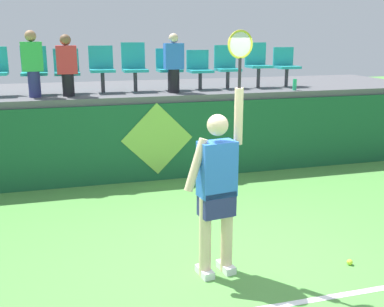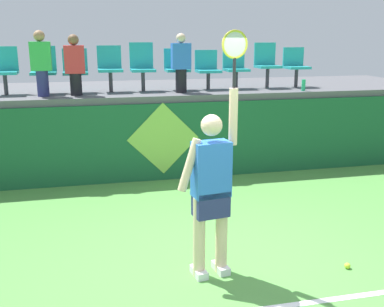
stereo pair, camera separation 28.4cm
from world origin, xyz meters
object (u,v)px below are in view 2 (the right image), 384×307
object	(u,v)px
stadium_chair_2	(75,69)
stadium_chair_4	(142,65)
spectator_2	(75,64)
tennis_player	(211,187)
stadium_chair_6	(207,68)
stadium_chair_5	(177,67)
stadium_chair_0	(5,68)
spectator_0	(181,62)
tennis_ball	(347,266)
stadium_chair_9	(295,64)
water_bottle	(303,85)
stadium_chair_3	(110,66)
stadium_chair_8	(266,63)
stadium_chair_7	(235,65)
stadium_chair_1	(44,68)
spectator_1	(41,62)

from	to	relation	value
stadium_chair_2	stadium_chair_4	size ratio (longest dim) A/B	0.89
stadium_chair_2	spectator_2	world-z (taller)	spectator_2
tennis_player	stadium_chair_6	distance (m)	4.57
stadium_chair_4	stadium_chair_5	xyz separation A→B (m)	(0.65, -0.01, -0.05)
stadium_chair_0	spectator_0	world-z (taller)	spectator_0
tennis_ball	stadium_chair_5	world-z (taller)	stadium_chair_5
stadium_chair_4	stadium_chair_6	bearing A→B (deg)	-0.50
stadium_chair_9	water_bottle	bearing A→B (deg)	-101.32
spectator_0	stadium_chair_9	bearing A→B (deg)	9.78
stadium_chair_5	spectator_2	xyz separation A→B (m)	(-1.86, -0.41, 0.10)
tennis_player	stadium_chair_6	world-z (taller)	tennis_player
tennis_ball	stadium_chair_6	xyz separation A→B (m)	(-0.42, 4.58, 1.87)
stadium_chair_3	stadium_chair_8	distance (m)	3.06
water_bottle	stadium_chair_7	distance (m)	1.37
stadium_chair_6	stadium_chair_7	distance (m)	0.56
stadium_chair_1	stadium_chair_8	xyz separation A→B (m)	(4.23, -0.00, 0.04)
water_bottle	stadium_chair_1	xyz separation A→B (m)	(-4.71, 0.70, 0.35)
stadium_chair_4	spectator_0	world-z (taller)	spectator_0
stadium_chair_5	spectator_1	world-z (taller)	spectator_1
stadium_chair_7	spectator_2	bearing A→B (deg)	-172.24
stadium_chair_1	stadium_chair_8	distance (m)	4.23
stadium_chair_7	spectator_0	world-z (taller)	spectator_0
stadium_chair_4	stadium_chair_7	bearing A→B (deg)	-0.11
spectator_2	stadium_chair_9	bearing A→B (deg)	5.38
stadium_chair_3	stadium_chair_1	bearing A→B (deg)	179.83
stadium_chair_7	spectator_0	bearing A→B (deg)	-159.86
tennis_player	stadium_chair_4	distance (m)	4.46
spectator_1	stadium_chair_2	bearing A→B (deg)	36.11
stadium_chair_7	stadium_chair_2	bearing A→B (deg)	-179.93
stadium_chair_8	spectator_1	xyz separation A→B (m)	(-4.23, -0.40, 0.08)
stadium_chair_7	spectator_2	size ratio (longest dim) A/B	0.80
tennis_player	stadium_chair_8	bearing A→B (deg)	62.01
stadium_chair_1	spectator_0	world-z (taller)	spectator_0
stadium_chair_6	spectator_1	distance (m)	3.05
stadium_chair_3	stadium_chair_4	size ratio (longest dim) A/B	0.94
tennis_ball	spectator_1	world-z (taller)	spectator_1
water_bottle	stadium_chair_8	distance (m)	0.93
stadium_chair_4	stadium_chair_3	bearing A→B (deg)	-179.36
stadium_chair_0	stadium_chair_6	xyz separation A→B (m)	(3.67, -0.01, -0.05)
tennis_ball	stadium_chair_6	world-z (taller)	stadium_chair_6
stadium_chair_4	spectator_2	bearing A→B (deg)	-161.05
spectator_0	spectator_1	size ratio (longest dim) A/B	0.96
stadium_chair_3	stadium_chair_8	size ratio (longest dim) A/B	0.95
tennis_player	tennis_ball	world-z (taller)	tennis_player
spectator_1	tennis_player	bearing A→B (deg)	-63.98
tennis_player	stadium_chair_2	world-z (taller)	tennis_player
water_bottle	spectator_2	xyz separation A→B (m)	(-4.16, 0.28, 0.43)
stadium_chair_4	water_bottle	bearing A→B (deg)	-13.34
stadium_chair_4	stadium_chair_6	world-z (taller)	stadium_chair_4
stadium_chair_9	spectator_2	world-z (taller)	spectator_2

